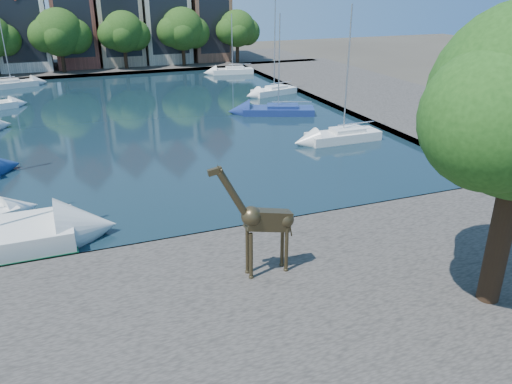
% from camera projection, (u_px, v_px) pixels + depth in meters
% --- Properties ---
extents(ground, '(160.00, 160.00, 0.00)m').
position_uv_depth(ground, '(224.00, 237.00, 24.13)').
color(ground, '#38332B').
rests_on(ground, ground).
extents(water_basin, '(38.00, 50.00, 0.08)m').
position_uv_depth(water_basin, '(144.00, 119.00, 44.78)').
color(water_basin, black).
rests_on(water_basin, ground).
extents(near_quay, '(50.00, 14.00, 0.50)m').
position_uv_depth(near_quay, '(282.00, 317.00, 18.01)').
color(near_quay, '#4B4641').
rests_on(near_quay, ground).
extents(far_quay, '(60.00, 16.00, 0.50)m').
position_uv_depth(far_quay, '(108.00, 65.00, 72.25)').
color(far_quay, '#4B4641').
rests_on(far_quay, ground).
extents(right_quay, '(14.00, 52.00, 0.50)m').
position_uv_depth(right_quay, '(381.00, 96.00, 52.90)').
color(right_quay, '#4B4641').
rests_on(right_quay, ground).
extents(townhouse_west_inner, '(6.43, 9.18, 15.15)m').
position_uv_depth(townhouse_west_inner, '(20.00, 15.00, 66.03)').
color(townhouse_west_inner, silver).
rests_on(townhouse_west_inner, far_quay).
extents(townhouse_center, '(5.44, 9.18, 16.93)m').
position_uv_depth(townhouse_center, '(71.00, 6.00, 67.77)').
color(townhouse_center, brown).
rests_on(townhouse_center, far_quay).
extents(townhouse_east_inner, '(5.94, 9.18, 15.79)m').
position_uv_depth(townhouse_east_inner, '(116.00, 10.00, 69.98)').
color(townhouse_east_inner, tan).
rests_on(townhouse_east_inner, far_quay).
extents(townhouse_east_mid, '(6.43, 9.18, 16.65)m').
position_uv_depth(townhouse_east_mid, '(162.00, 7.00, 71.97)').
color(townhouse_east_mid, '#BDB5A2').
rests_on(townhouse_east_mid, far_quay).
extents(townhouse_east_end, '(5.44, 9.18, 14.43)m').
position_uv_depth(townhouse_east_end, '(206.00, 13.00, 74.49)').
color(townhouse_east_end, brown).
rests_on(townhouse_east_end, far_quay).
extents(far_tree_mid_west, '(7.80, 6.00, 8.00)m').
position_uv_depth(far_tree_mid_west, '(60.00, 34.00, 63.61)').
color(far_tree_mid_west, '#332114').
rests_on(far_tree_mid_west, far_quay).
extents(far_tree_mid_east, '(7.02, 5.40, 7.52)m').
position_uv_depth(far_tree_mid_east, '(124.00, 33.00, 66.30)').
color(far_tree_mid_east, '#332114').
rests_on(far_tree_mid_east, far_quay).
extents(far_tree_east, '(7.54, 5.80, 7.84)m').
position_uv_depth(far_tree_east, '(183.00, 30.00, 68.88)').
color(far_tree_east, '#332114').
rests_on(far_tree_east, far_quay).
extents(far_tree_far_east, '(6.76, 5.20, 7.36)m').
position_uv_depth(far_tree_far_east, '(238.00, 30.00, 71.56)').
color(far_tree_far_east, '#332114').
rests_on(far_tree_far_east, far_quay).
extents(giraffe_statue, '(3.35, 0.58, 4.80)m').
position_uv_depth(giraffe_statue, '(262.00, 220.00, 19.37)').
color(giraffe_statue, '#3E331F').
rests_on(giraffe_statue, near_quay).
extents(sailboat_left_e, '(5.89, 3.39, 9.29)m').
position_uv_depth(sailboat_left_e, '(11.00, 83.00, 57.85)').
color(sailboat_left_e, silver).
rests_on(sailboat_left_e, water_basin).
extents(sailboat_right_a, '(5.76, 2.06, 9.94)m').
position_uv_depth(sailboat_right_a, '(343.00, 134.00, 38.36)').
color(sailboat_right_a, silver).
rests_on(sailboat_right_a, water_basin).
extents(sailboat_right_b, '(6.89, 4.49, 8.85)m').
position_uv_depth(sailboat_right_b, '(278.00, 109.00, 46.19)').
color(sailboat_right_b, navy).
rests_on(sailboat_right_b, water_basin).
extents(sailboat_right_c, '(5.30, 2.92, 10.09)m').
position_uv_depth(sailboat_right_c, '(274.00, 90.00, 54.18)').
color(sailboat_right_c, white).
rests_on(sailboat_right_c, water_basin).
extents(sailboat_right_d, '(5.62, 2.67, 7.59)m').
position_uv_depth(sailboat_right_d, '(232.00, 70.00, 66.55)').
color(sailboat_right_d, silver).
rests_on(sailboat_right_d, water_basin).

